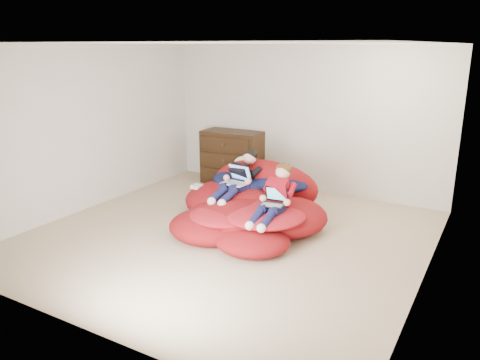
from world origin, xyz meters
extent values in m
cube|color=tan|center=(0.00, 0.00, -0.12)|extent=(5.10, 5.10, 0.25)
cube|color=beige|center=(0.00, 2.51, 1.25)|extent=(5.10, 0.02, 2.50)
cube|color=beige|center=(0.00, -2.51, 1.25)|extent=(5.10, 0.02, 2.50)
cube|color=beige|center=(-2.51, 0.00, 1.25)|extent=(0.02, 5.10, 2.50)
cube|color=beige|center=(2.51, 0.00, 1.25)|extent=(0.02, 5.10, 2.50)
cube|color=white|center=(0.00, 0.00, 2.51)|extent=(5.10, 5.10, 0.02)
cube|color=black|center=(-1.25, 2.22, 0.49)|extent=(1.11, 0.59, 0.98)
cube|color=black|center=(-1.25, 1.94, 0.20)|extent=(0.98, 0.06, 0.23)
cylinder|color=#4C3F26|center=(-1.25, 1.92, 0.20)|extent=(0.03, 0.06, 0.03)
cube|color=black|center=(-1.25, 1.94, 0.49)|extent=(0.98, 0.06, 0.23)
cylinder|color=#4C3F26|center=(-1.25, 1.92, 0.49)|extent=(0.03, 0.06, 0.03)
cube|color=black|center=(-1.25, 1.94, 0.78)|extent=(0.98, 0.06, 0.23)
cylinder|color=#4C3F26|center=(-1.25, 1.92, 0.78)|extent=(0.03, 0.06, 0.03)
ellipsoid|color=maroon|center=(-0.32, 0.77, 0.22)|extent=(1.59, 1.43, 0.57)
ellipsoid|color=maroon|center=(0.51, 0.57, 0.20)|extent=(1.32, 1.28, 0.48)
ellipsoid|color=maroon|center=(0.09, 0.19, 0.18)|extent=(1.58, 1.27, 0.51)
ellipsoid|color=maroon|center=(-0.19, -0.12, 0.14)|extent=(1.16, 1.07, 0.39)
ellipsoid|color=maroon|center=(0.50, -0.24, 0.13)|extent=(0.98, 0.89, 0.32)
ellipsoid|color=maroon|center=(-0.06, 1.19, 0.40)|extent=(1.75, 0.77, 0.77)
ellipsoid|color=#121840|center=(-0.31, 1.03, 0.48)|extent=(1.05, 0.86, 0.27)
ellipsoid|color=#121840|center=(0.26, 1.03, 0.52)|extent=(0.92, 0.64, 0.22)
ellipsoid|color=red|center=(0.48, 0.16, 0.34)|extent=(1.08, 1.08, 0.20)
ellipsoid|color=red|center=(-0.03, -0.06, 0.30)|extent=(0.93, 0.84, 0.17)
ellipsoid|color=#ECE5CC|center=(-0.54, 1.45, 0.62)|extent=(0.39, 0.25, 0.25)
cube|color=black|center=(-0.21, 0.83, 0.63)|extent=(0.37, 0.46, 0.40)
sphere|color=#E2A28A|center=(-0.21, 0.98, 0.86)|extent=(0.20, 0.20, 0.20)
ellipsoid|color=black|center=(-0.21, 1.01, 0.89)|extent=(0.23, 0.21, 0.17)
cylinder|color=#13153D|center=(-0.29, 0.52, 0.51)|extent=(0.20, 0.35, 0.18)
cylinder|color=#13153D|center=(-0.29, 0.23, 0.48)|extent=(0.17, 0.33, 0.21)
sphere|color=white|center=(-0.29, 0.06, 0.42)|extent=(0.12, 0.12, 0.12)
cylinder|color=#13153D|center=(-0.12, 0.52, 0.51)|extent=(0.20, 0.35, 0.18)
cylinder|color=#13153D|center=(-0.12, 0.23, 0.48)|extent=(0.17, 0.33, 0.21)
sphere|color=white|center=(-0.12, 0.06, 0.42)|extent=(0.12, 0.12, 0.12)
cube|color=#AA0F1D|center=(0.60, 0.33, 0.61)|extent=(0.28, 0.30, 0.43)
sphere|color=#E2A28A|center=(0.60, 0.42, 0.88)|extent=(0.20, 0.20, 0.20)
ellipsoid|color=#492E13|center=(0.60, 0.44, 0.91)|extent=(0.22, 0.21, 0.17)
cylinder|color=#13153D|center=(0.52, 0.10, 0.45)|extent=(0.13, 0.32, 0.18)
cylinder|color=#13153D|center=(0.52, -0.18, 0.42)|extent=(0.11, 0.31, 0.20)
sphere|color=white|center=(0.52, -0.34, 0.36)|extent=(0.11, 0.11, 0.11)
cylinder|color=#13153D|center=(0.68, 0.10, 0.45)|extent=(0.13, 0.32, 0.18)
cylinder|color=#13153D|center=(0.68, -0.18, 0.42)|extent=(0.11, 0.31, 0.20)
sphere|color=white|center=(0.68, -0.34, 0.36)|extent=(0.11, 0.11, 0.11)
cube|color=silver|center=(-0.21, 0.53, 0.57)|extent=(0.37, 0.28, 0.01)
cube|color=gray|center=(-0.21, 0.52, 0.58)|extent=(0.31, 0.16, 0.00)
cube|color=silver|center=(-0.21, 0.70, 0.69)|extent=(0.36, 0.14, 0.23)
cube|color=#4173DF|center=(-0.21, 0.69, 0.69)|extent=(0.31, 0.11, 0.19)
cube|color=black|center=(0.60, 0.11, 0.51)|extent=(0.33, 0.25, 0.01)
cube|color=gray|center=(0.60, 0.10, 0.52)|extent=(0.27, 0.15, 0.00)
cube|color=black|center=(0.60, 0.25, 0.62)|extent=(0.31, 0.11, 0.21)
cube|color=teal|center=(0.60, 0.25, 0.62)|extent=(0.28, 0.09, 0.17)
cube|color=silver|center=(-0.87, 0.54, 0.42)|extent=(0.15, 0.15, 0.05)
camera|label=1|loc=(3.07, -5.00, 2.47)|focal=35.00mm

